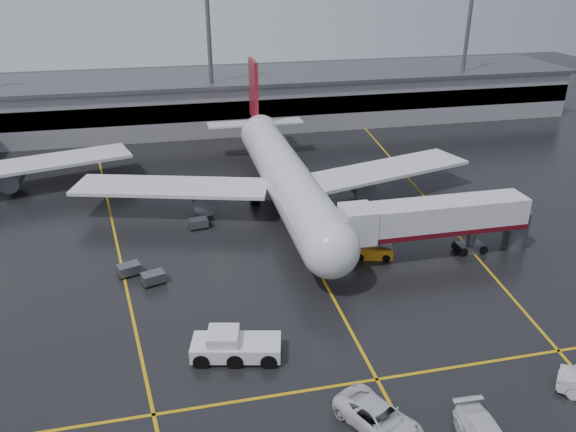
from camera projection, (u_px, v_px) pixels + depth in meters
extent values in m
plane|color=black|center=(302.00, 241.00, 59.42)|extent=(220.00, 220.00, 0.00)
cube|color=gold|center=(302.00, 241.00, 59.41)|extent=(0.25, 90.00, 0.02)
cube|color=gold|center=(377.00, 379.00, 39.91)|extent=(60.00, 0.25, 0.02)
cube|color=gold|center=(112.00, 219.00, 64.31)|extent=(9.99, 69.35, 0.02)
cube|color=gold|center=(420.00, 192.00, 71.85)|extent=(7.57, 69.64, 0.02)
cube|color=gray|center=(238.00, 101.00, 100.29)|extent=(120.00, 18.00, 8.00)
cube|color=black|center=(245.00, 110.00, 92.28)|extent=(120.00, 0.40, 3.00)
cube|color=#595B60|center=(237.00, 76.00, 98.50)|extent=(122.00, 19.00, 0.60)
cylinder|color=#595B60|center=(210.00, 58.00, 90.43)|extent=(0.70, 0.70, 25.00)
cylinder|color=#595B60|center=(465.00, 49.00, 99.35)|extent=(0.70, 0.70, 25.00)
cylinder|color=silver|center=(286.00, 177.00, 64.75)|extent=(5.20, 36.00, 5.20)
sphere|color=silver|center=(331.00, 249.00, 48.80)|extent=(5.20, 5.20, 5.20)
cone|color=silver|center=(255.00, 124.00, 83.12)|extent=(4.94, 8.00, 4.94)
cube|color=maroon|center=(253.00, 90.00, 81.95)|extent=(0.50, 5.50, 8.50)
cube|color=silver|center=(255.00, 123.00, 83.03)|extent=(14.00, 3.00, 0.25)
cube|color=silver|center=(171.00, 187.00, 64.28)|extent=(22.80, 11.83, 0.40)
cube|color=silver|center=(385.00, 170.00, 69.44)|extent=(22.80, 11.83, 0.40)
cylinder|color=#595B60|center=(204.00, 199.00, 64.68)|extent=(2.60, 4.50, 2.60)
cylinder|color=#595B60|center=(360.00, 185.00, 68.44)|extent=(2.60, 4.50, 2.60)
cylinder|color=#595B60|center=(320.00, 265.00, 52.80)|extent=(0.56, 0.56, 2.00)
cylinder|color=#595B60|center=(255.00, 196.00, 68.12)|extent=(0.56, 0.56, 2.00)
cylinder|color=#595B60|center=(306.00, 191.00, 69.39)|extent=(0.56, 0.56, 2.00)
cylinder|color=black|center=(320.00, 270.00, 53.03)|extent=(0.40, 1.10, 1.10)
cylinder|color=black|center=(255.00, 199.00, 68.30)|extent=(1.00, 1.40, 1.40)
cylinder|color=black|center=(306.00, 195.00, 69.57)|extent=(1.00, 1.40, 1.40)
cube|color=silver|center=(41.00, 163.00, 71.75)|extent=(22.80, 11.83, 0.40)
cylinder|color=#595B60|center=(12.00, 178.00, 70.75)|extent=(2.60, 4.50, 2.60)
cube|color=silver|center=(437.00, 216.00, 54.64)|extent=(18.00, 3.20, 3.00)
cube|color=#510912|center=(436.00, 228.00, 55.18)|extent=(18.00, 3.30, 0.50)
cube|color=silver|center=(357.00, 224.00, 53.01)|extent=(3.00, 3.40, 3.30)
cylinder|color=#595B60|center=(471.00, 238.00, 56.65)|extent=(0.80, 0.80, 3.00)
cube|color=#595B60|center=(470.00, 248.00, 57.09)|extent=(2.60, 1.60, 0.90)
cylinder|color=#595B60|center=(516.00, 229.00, 57.43)|extent=(2.40, 2.40, 4.00)
cylinder|color=black|center=(460.00, 249.00, 56.87)|extent=(0.90, 1.80, 0.90)
cylinder|color=black|center=(479.00, 247.00, 57.30)|extent=(0.90, 1.80, 0.90)
cube|color=white|center=(236.00, 347.00, 41.85)|extent=(7.02, 4.03, 1.13)
cube|color=white|center=(223.00, 337.00, 41.46)|extent=(2.71, 2.71, 0.94)
cube|color=black|center=(223.00, 337.00, 41.46)|extent=(2.44, 2.44, 0.85)
cylinder|color=black|center=(204.00, 351.00, 42.00)|extent=(1.82, 3.03, 1.23)
cylinder|color=black|center=(236.00, 351.00, 41.99)|extent=(1.82, 3.03, 1.23)
cylinder|color=black|center=(269.00, 351.00, 41.99)|extent=(1.82, 3.03, 1.23)
cube|color=orange|center=(373.00, 252.00, 55.99)|extent=(4.12, 2.57, 1.17)
cube|color=#595B60|center=(373.00, 242.00, 55.52)|extent=(3.82, 1.92, 1.34)
cylinder|color=black|center=(360.00, 254.00, 56.16)|extent=(1.20, 1.95, 0.75)
cylinder|color=black|center=(385.00, 254.00, 56.04)|extent=(1.20, 1.95, 0.75)
imported|color=silver|center=(379.00, 419.00, 35.38)|extent=(5.42, 6.80, 1.72)
cube|color=#595B60|center=(153.00, 277.00, 51.39)|extent=(2.30, 1.85, 0.90)
cylinder|color=black|center=(147.00, 287.00, 50.83)|extent=(0.40, 0.20, 0.40)
cylinder|color=black|center=(164.00, 282.00, 51.56)|extent=(0.40, 0.20, 0.40)
cylinder|color=black|center=(144.00, 282.00, 51.62)|extent=(0.40, 0.20, 0.40)
cylinder|color=black|center=(160.00, 277.00, 52.35)|extent=(0.40, 0.20, 0.40)
cube|color=#595B60|center=(129.00, 269.00, 52.80)|extent=(2.31, 1.87, 0.90)
cylinder|color=black|center=(123.00, 278.00, 52.24)|extent=(0.40, 0.20, 0.40)
cylinder|color=black|center=(140.00, 273.00, 52.99)|extent=(0.40, 0.20, 0.40)
cylinder|color=black|center=(120.00, 273.00, 53.01)|extent=(0.40, 0.20, 0.40)
cylinder|color=black|center=(136.00, 269.00, 53.77)|extent=(0.40, 0.20, 0.40)
cube|color=#595B60|center=(198.00, 223.00, 61.99)|extent=(2.17, 1.58, 0.90)
cylinder|color=black|center=(192.00, 230.00, 61.50)|extent=(0.40, 0.20, 0.40)
cylinder|color=black|center=(207.00, 227.00, 62.02)|extent=(0.40, 0.20, 0.40)
cylinder|color=black|center=(191.00, 226.00, 62.34)|extent=(0.40, 0.20, 0.40)
cylinder|color=black|center=(205.00, 224.00, 62.87)|extent=(0.40, 0.20, 0.40)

